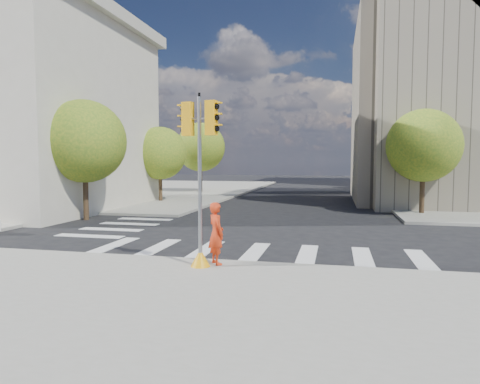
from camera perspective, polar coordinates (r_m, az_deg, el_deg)
name	(u,v)px	position (r m, az deg, el deg)	size (l,w,h in m)	color
ground	(267,241)	(16.97, 3.66, -6.59)	(160.00, 160.00, 0.00)	black
sidewalk_near	(146,377)	(6.80, -12.37, -22.90)	(30.00, 14.00, 0.15)	gray
sidewalk_far_left	(123,190)	(48.21, -15.29, 0.32)	(28.00, 40.00, 0.15)	gray
tree_lw_near	(84,141)	(24.33, -20.04, 6.35)	(4.40, 4.40, 6.41)	#382616
tree_lw_mid	(160,153)	(33.18, -10.61, 5.11)	(4.00, 4.00, 5.77)	#382616
tree_lw_far	(201,147)	(42.57, -5.27, 5.97)	(4.80, 4.80, 6.95)	#382616
tree_re_near	(424,146)	(26.94, 23.28, 5.70)	(4.20, 4.20, 6.16)	#382616
tree_re_mid	(396,147)	(38.80, 20.04, 5.65)	(4.60, 4.60, 6.66)	#382616
tree_re_far	(381,155)	(50.71, 18.30, 4.72)	(4.00, 4.00, 5.88)	#382616
lamp_near	(420,140)	(30.98, 22.86, 6.44)	(0.35, 0.18, 8.11)	black
lamp_far	(393,147)	(44.82, 19.71, 5.71)	(0.35, 0.18, 8.11)	black
traffic_signal	(200,193)	(12.13, -5.37, -0.19)	(1.08, 0.56, 4.91)	#EC9F0C
photographer	(216,233)	(12.52, -3.19, -5.51)	(0.66, 0.44, 1.82)	red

